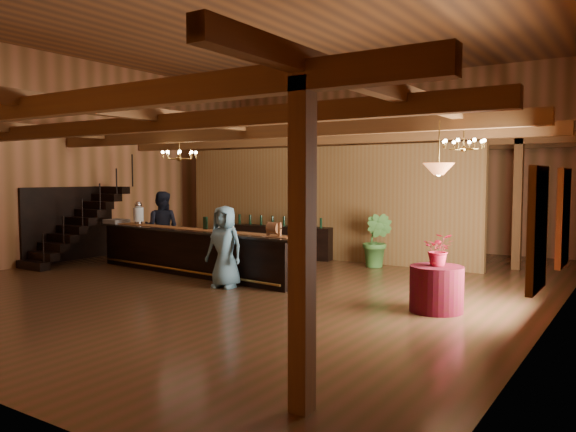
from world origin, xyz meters
The scene contains 31 objects.
floor centered at (0.00, 0.00, 0.00)m, with size 14.00×14.00×0.00m, color #573220.
ceiling centered at (0.00, 0.00, 5.50)m, with size 14.00×14.00×0.00m, color brown.
wall_back centered at (0.00, 7.00, 2.75)m, with size 12.00×0.10×5.50m, color #AD6740.
wall_left centered at (-6.00, 0.00, 2.75)m, with size 0.10×14.00×5.50m, color #AD6740.
wall_right centered at (6.00, 0.00, 2.75)m, with size 0.10×14.00×5.50m, color #AD6740.
beam_grid centered at (0.00, 0.51, 3.24)m, with size 11.90×13.90×0.39m.
support_posts centered at (0.00, -0.50, 1.60)m, with size 9.20×10.20×3.20m.
partition_wall centered at (-0.50, 3.50, 1.55)m, with size 9.00×0.18×3.10m, color brown.
window_right_front centered at (5.95, -1.60, 1.55)m, with size 0.12×1.05×1.75m, color white.
window_right_back centered at (5.95, 1.00, 1.55)m, with size 0.12×1.05×1.75m, color white.
staircase centered at (-5.45, -0.74, 1.00)m, with size 1.00×2.80×2.00m.
backroom_boxes centered at (-0.29, 5.50, 0.53)m, with size 4.10×0.60×1.10m.
tasting_bar centered at (-1.66, -0.35, 0.53)m, with size 6.35×1.38×1.06m.
beverage_dispenser centered at (-3.78, -0.10, 1.34)m, with size 0.26×0.26×0.60m.
glass_rack_tray centered at (-4.61, -0.12, 1.10)m, with size 0.50×0.50×0.10m, color gray.
raffle_drum centered at (0.81, -0.63, 1.23)m, with size 0.34×0.24×0.30m.
bar_bottle_0 centered at (-1.40, -0.25, 1.20)m, with size 0.07×0.07×0.30m, color black.
bar_bottle_1 centered at (-1.35, -0.26, 1.20)m, with size 0.07×0.07×0.30m, color black.
bar_bottle_2 centered at (-1.05, -0.28, 1.20)m, with size 0.07×0.07×0.30m, color black.
bar_bottle_3 centered at (-0.98, -0.29, 1.20)m, with size 0.07×0.07×0.30m, color black.
backbar_shelf centered at (-1.56, 3.02, 0.45)m, with size 3.17×0.49×0.89m, color black.
round_table centered at (4.26, -0.81, 0.39)m, with size 0.89×0.89×0.77m, color #55031E.
chandelier_left centered at (-2.03, -0.39, 2.79)m, with size 0.80×0.80×0.57m.
chandelier_right centered at (4.20, 0.83, 2.89)m, with size 0.80×0.80×0.46m.
pendant_lamp centered at (4.26, -0.81, 2.40)m, with size 0.52×0.52×0.90m.
bartender centered at (-1.21, 0.30, 0.76)m, with size 0.56×0.37×1.53m, color white.
staff_second centered at (-3.42, 0.35, 0.95)m, with size 0.92×0.72×1.90m, color black.
guest centered at (-0.05, -1.16, 0.84)m, with size 0.82×0.54×1.68m, color #6AA1C0.
floor_plant centered at (1.52, 2.89, 0.69)m, with size 0.75×0.61×1.37m, color #3F7830.
table_flowers centered at (4.28, -0.77, 1.05)m, with size 0.50×0.43×0.56m, color #A7132B.
table_vase centered at (4.26, -0.83, 0.93)m, with size 0.15×0.15×0.31m, color #C19444.
Camera 1 is at (7.28, -10.00, 2.27)m, focal length 35.00 mm.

